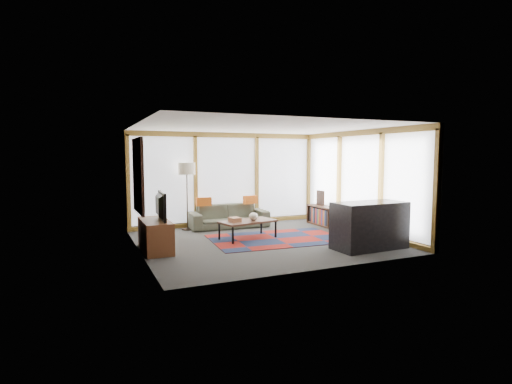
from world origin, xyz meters
name	(u,v)px	position (x,y,z in m)	size (l,w,h in m)	color
ground	(263,241)	(0.00, 0.00, 0.00)	(5.50, 5.50, 0.00)	#2F2F2D
room_envelope	(272,173)	(0.49, 0.56, 1.54)	(5.52, 5.02, 2.62)	#493B34
rug	(276,239)	(0.38, 0.07, 0.01)	(3.03, 1.95, 0.01)	maroon
sofa	(229,216)	(-0.13, 1.95, 0.31)	(2.14, 0.84, 0.63)	#333528
pillow_left	(204,202)	(-0.82, 1.99, 0.74)	(0.41, 0.12, 0.23)	#B75215
pillow_right	(250,200)	(0.49, 1.91, 0.74)	(0.41, 0.12, 0.23)	#B75215
floor_lamp	(187,196)	(-1.24, 2.09, 0.89)	(0.45, 0.45, 1.78)	#2E2217
coffee_table	(248,230)	(-0.23, 0.36, 0.22)	(1.31, 0.65, 0.44)	#351F16
book_stack	(235,219)	(-0.56, 0.36, 0.48)	(0.22, 0.28, 0.09)	#995C3B
vase	(253,216)	(-0.09, 0.34, 0.53)	(0.22, 0.22, 0.19)	silver
bookshelf	(334,218)	(2.43, 0.69, 0.27)	(0.40, 2.19, 0.55)	#351F16
bowl_a	(348,209)	(2.45, 0.10, 0.60)	(0.19, 0.19, 0.10)	black
bowl_b	(338,208)	(2.39, 0.44, 0.59)	(0.16, 0.16, 0.08)	black
shelf_picture	(320,198)	(2.48, 1.44, 0.76)	(0.04, 0.32, 0.41)	black
tv_console	(155,235)	(-2.43, 0.04, 0.32)	(0.54, 1.29, 0.64)	brown
television	(157,206)	(-2.39, 0.03, 0.93)	(1.01, 0.13, 0.58)	black
bar_counter	(369,225)	(1.75, -1.58, 0.49)	(1.56, 0.73, 0.99)	black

